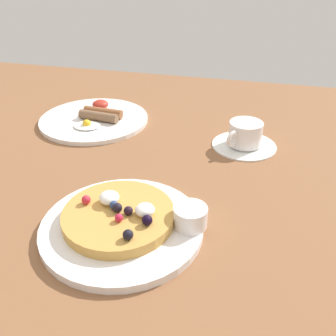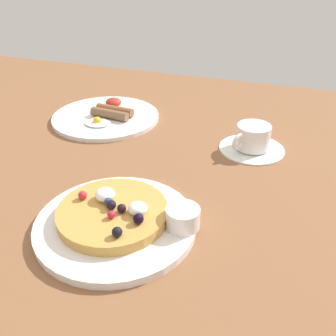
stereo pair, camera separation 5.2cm
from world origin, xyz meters
name	(u,v)px [view 1 (the left image)]	position (x,y,z in m)	size (l,w,h in m)	color
ground_plane	(155,195)	(0.00, 0.00, -0.01)	(2.05, 1.34, 0.03)	brown
pancake_plate	(122,227)	(-0.02, -0.12, 0.01)	(0.25, 0.25, 0.01)	white
pancake_with_berries	(119,215)	(-0.02, -0.12, 0.02)	(0.18, 0.18, 0.04)	#C69244
syrup_ramekin	(190,216)	(0.09, -0.10, 0.03)	(0.05, 0.05, 0.03)	white
breakfast_plate	(94,120)	(-0.23, 0.25, 0.01)	(0.27, 0.27, 0.01)	white
fried_breakfast	(98,114)	(-0.22, 0.25, 0.02)	(0.10, 0.16, 0.02)	brown
coffee_saucer	(244,145)	(0.15, 0.21, 0.00)	(0.14, 0.14, 0.01)	white
coffee_cup	(245,133)	(0.15, 0.21, 0.03)	(0.07, 0.09, 0.05)	white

